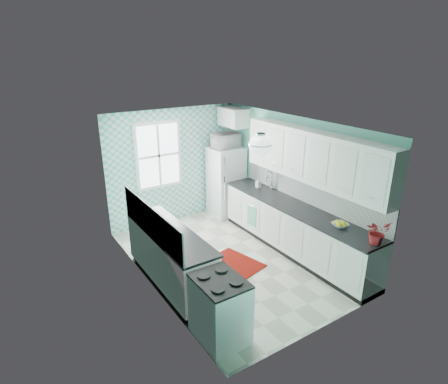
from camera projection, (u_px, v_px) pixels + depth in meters
floor at (229, 260)px, 6.90m from camera, size 3.00×4.40×0.02m
ceiling at (230, 124)px, 6.00m from camera, size 3.00×4.40×0.02m
wall_back at (173, 166)px, 8.18m from camera, size 3.00×0.02×2.50m
wall_front at (327, 251)px, 4.72m from camera, size 3.00×0.02×2.50m
wall_left at (147, 217)px, 5.68m from camera, size 0.02×4.40×2.50m
wall_right at (294, 181)px, 7.22m from camera, size 0.02×4.40×2.50m
accent_wall at (174, 166)px, 8.16m from camera, size 3.00×0.01×2.50m
window at (158, 155)px, 7.86m from camera, size 1.04×0.05×1.44m
backsplash_right at (308, 190)px, 6.92m from camera, size 0.02×3.60×0.51m
backsplash_left at (151, 221)px, 5.65m from camera, size 0.02×2.15×0.51m
upper_cabinets_right at (313, 157)px, 6.43m from camera, size 0.33×3.20×0.90m
upper_cabinet_fridge at (232, 117)px, 8.19m from camera, size 0.40×0.74×0.40m
ceiling_light at (261, 145)px, 5.44m from camera, size 0.34×0.34×0.35m
base_cabinets_right at (294, 230)px, 7.03m from camera, size 0.60×3.60×0.90m
countertop_right at (295, 207)px, 6.86m from camera, size 0.63×3.60×0.04m
base_cabinets_left at (170, 259)px, 6.06m from camera, size 0.60×2.15×0.90m
countertop_left at (170, 233)px, 5.90m from camera, size 0.63×2.15×0.04m
fridge at (226, 182)px, 8.58m from camera, size 0.69×0.69×1.59m
stove at (220, 308)px, 4.89m from camera, size 0.59×0.73×0.88m
sink at (264, 192)px, 7.59m from camera, size 0.55×0.46×0.53m
rug at (235, 263)px, 6.77m from camera, size 0.87×1.08×0.02m
dish_towel at (252, 216)px, 7.57m from camera, size 0.12×0.26×0.41m
fruit_bowl at (340, 225)px, 6.05m from camera, size 0.29×0.29×0.06m
potted_plant at (377, 232)px, 5.46m from camera, size 0.40×0.37×0.38m
soap_bottle at (258, 183)px, 7.77m from camera, size 0.10×0.10×0.21m
microwave at (226, 141)px, 8.24m from camera, size 0.59×0.41×0.32m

